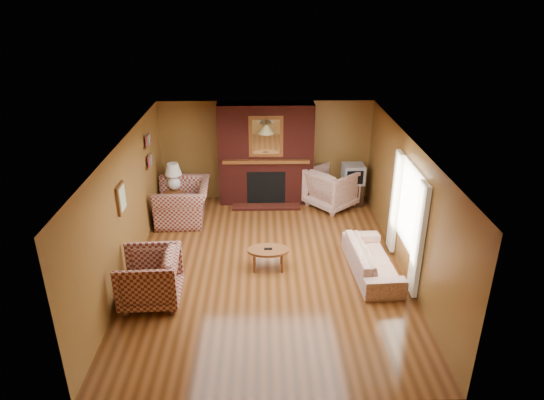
{
  "coord_description": "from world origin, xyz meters",
  "views": [
    {
      "loc": [
        -0.08,
        -7.8,
        4.85
      ],
      "look_at": [
        0.09,
        0.6,
        1.09
      ],
      "focal_mm": 32.0,
      "sensor_mm": 36.0,
      "label": 1
    }
  ],
  "objects_px": {
    "tv_stand": "(352,193)",
    "table_lamp": "(173,175)",
    "fireplace": "(266,155)",
    "side_table": "(176,200)",
    "crt_tv": "(353,174)",
    "plaid_loveseat": "(183,202)",
    "plaid_armchair": "(150,278)",
    "coffee_table": "(268,252)",
    "floral_armchair": "(332,188)",
    "floral_sofa": "(372,260)"
  },
  "relations": [
    {
      "from": "fireplace",
      "to": "crt_tv",
      "type": "distance_m",
      "value": 2.1
    },
    {
      "from": "plaid_armchair",
      "to": "coffee_table",
      "type": "xyz_separation_m",
      "value": [
        1.96,
        0.97,
        -0.1
      ]
    },
    {
      "from": "floral_armchair",
      "to": "coffee_table",
      "type": "xyz_separation_m",
      "value": [
        -1.55,
        -2.75,
        -0.12
      ]
    },
    {
      "from": "table_lamp",
      "to": "plaid_loveseat",
      "type": "bearing_deg",
      "value": -59.77
    },
    {
      "from": "fireplace",
      "to": "floral_armchair",
      "type": "bearing_deg",
      "value": -11.18
    },
    {
      "from": "plaid_armchair",
      "to": "floral_sofa",
      "type": "distance_m",
      "value": 3.93
    },
    {
      "from": "plaid_loveseat",
      "to": "table_lamp",
      "type": "xyz_separation_m",
      "value": [
        -0.25,
        0.43,
        0.47
      ]
    },
    {
      "from": "plaid_armchair",
      "to": "tv_stand",
      "type": "bearing_deg",
      "value": 131.26
    },
    {
      "from": "coffee_table",
      "to": "plaid_armchair",
      "type": "bearing_deg",
      "value": -153.69
    },
    {
      "from": "tv_stand",
      "to": "crt_tv",
      "type": "distance_m",
      "value": 0.5
    },
    {
      "from": "coffee_table",
      "to": "table_lamp",
      "type": "height_order",
      "value": "table_lamp"
    },
    {
      "from": "floral_armchair",
      "to": "tv_stand",
      "type": "xyz_separation_m",
      "value": [
        0.5,
        0.12,
        -0.2
      ]
    },
    {
      "from": "coffee_table",
      "to": "fireplace",
      "type": "bearing_deg",
      "value": 90.17
    },
    {
      "from": "floral_armchair",
      "to": "side_table",
      "type": "distance_m",
      "value": 3.67
    },
    {
      "from": "plaid_armchair",
      "to": "coffee_table",
      "type": "height_order",
      "value": "plaid_armchair"
    },
    {
      "from": "plaid_loveseat",
      "to": "table_lamp",
      "type": "height_order",
      "value": "table_lamp"
    },
    {
      "from": "fireplace",
      "to": "side_table",
      "type": "bearing_deg",
      "value": -165.71
    },
    {
      "from": "floral_armchair",
      "to": "crt_tv",
      "type": "height_order",
      "value": "crt_tv"
    },
    {
      "from": "plaid_armchair",
      "to": "table_lamp",
      "type": "relative_size",
      "value": 1.57
    },
    {
      "from": "fireplace",
      "to": "side_table",
      "type": "xyz_separation_m",
      "value": [
        -2.1,
        -0.53,
        -0.91
      ]
    },
    {
      "from": "coffee_table",
      "to": "side_table",
      "type": "xyz_separation_m",
      "value": [
        -2.11,
        2.52,
        -0.07
      ]
    },
    {
      "from": "plaid_loveseat",
      "to": "floral_armchair",
      "type": "relative_size",
      "value": 1.28
    },
    {
      "from": "tv_stand",
      "to": "crt_tv",
      "type": "bearing_deg",
      "value": -90.63
    },
    {
      "from": "plaid_loveseat",
      "to": "floral_sofa",
      "type": "relative_size",
      "value": 0.72
    },
    {
      "from": "floral_armchair",
      "to": "coffee_table",
      "type": "relative_size",
      "value": 1.35
    },
    {
      "from": "plaid_loveseat",
      "to": "side_table",
      "type": "height_order",
      "value": "plaid_loveseat"
    },
    {
      "from": "fireplace",
      "to": "table_lamp",
      "type": "bearing_deg",
      "value": -165.71
    },
    {
      "from": "plaid_loveseat",
      "to": "floral_sofa",
      "type": "xyz_separation_m",
      "value": [
        3.75,
        -2.27,
        -0.16
      ]
    },
    {
      "from": "fireplace",
      "to": "crt_tv",
      "type": "bearing_deg",
      "value": -5.3
    },
    {
      "from": "fireplace",
      "to": "coffee_table",
      "type": "xyz_separation_m",
      "value": [
        0.01,
        -3.05,
        -0.83
      ]
    },
    {
      "from": "side_table",
      "to": "tv_stand",
      "type": "height_order",
      "value": "side_table"
    },
    {
      "from": "plaid_loveseat",
      "to": "side_table",
      "type": "distance_m",
      "value": 0.52
    },
    {
      "from": "plaid_armchair",
      "to": "crt_tv",
      "type": "distance_m",
      "value": 5.55
    },
    {
      "from": "fireplace",
      "to": "tv_stand",
      "type": "xyz_separation_m",
      "value": [
        2.05,
        -0.18,
        -0.91
      ]
    },
    {
      "from": "crt_tv",
      "to": "tv_stand",
      "type": "bearing_deg",
      "value": 90.0
    },
    {
      "from": "tv_stand",
      "to": "table_lamp",
      "type": "bearing_deg",
      "value": -175.81
    },
    {
      "from": "side_table",
      "to": "tv_stand",
      "type": "bearing_deg",
      "value": 4.82
    },
    {
      "from": "table_lamp",
      "to": "floral_sofa",
      "type": "bearing_deg",
      "value": -34.06
    },
    {
      "from": "fireplace",
      "to": "table_lamp",
      "type": "xyz_separation_m",
      "value": [
        -2.1,
        -0.53,
        -0.28
      ]
    },
    {
      "from": "coffee_table",
      "to": "crt_tv",
      "type": "height_order",
      "value": "crt_tv"
    },
    {
      "from": "plaid_armchair",
      "to": "floral_sofa",
      "type": "relative_size",
      "value": 0.54
    },
    {
      "from": "plaid_armchair",
      "to": "crt_tv",
      "type": "height_order",
      "value": "crt_tv"
    },
    {
      "from": "side_table",
      "to": "table_lamp",
      "type": "xyz_separation_m",
      "value": [
        -0.0,
        0.0,
        0.63
      ]
    },
    {
      "from": "plaid_loveseat",
      "to": "floral_sofa",
      "type": "distance_m",
      "value": 4.39
    },
    {
      "from": "plaid_armchair",
      "to": "side_table",
      "type": "relative_size",
      "value": 1.78
    },
    {
      "from": "floral_sofa",
      "to": "side_table",
      "type": "height_order",
      "value": "side_table"
    },
    {
      "from": "fireplace",
      "to": "plaid_loveseat",
      "type": "distance_m",
      "value": 2.22
    },
    {
      "from": "plaid_armchair",
      "to": "table_lamp",
      "type": "bearing_deg",
      "value": 179.91
    },
    {
      "from": "coffee_table",
      "to": "side_table",
      "type": "relative_size",
      "value": 1.38
    },
    {
      "from": "crt_tv",
      "to": "plaid_loveseat",
      "type": "bearing_deg",
      "value": -168.78
    }
  ]
}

